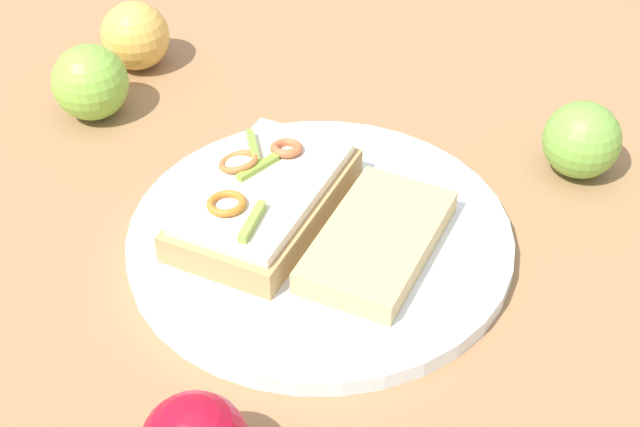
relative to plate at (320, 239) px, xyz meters
The scene contains 7 objects.
ground_plane 0.01m from the plate, ahead, with size 2.00×2.00×0.00m, color #976D46.
plate is the anchor object (origin of this frame).
sandwich 0.06m from the plate, 81.56° to the left, with size 0.19×0.12×0.05m.
bread_slice_side 0.05m from the plate, 98.31° to the right, with size 0.15×0.08×0.02m, color tan.
apple_0 0.29m from the plate, 66.01° to the left, with size 0.07×0.07×0.07m, color #82BA3F.
apple_2 0.25m from the plate, 49.52° to the right, with size 0.07×0.07×0.07m, color #75AE40.
apple_3 0.34m from the plate, 51.11° to the left, with size 0.07×0.07×0.07m, color gold.
Camera 1 is at (-0.56, -0.17, 0.53)m, focal length 53.96 mm.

